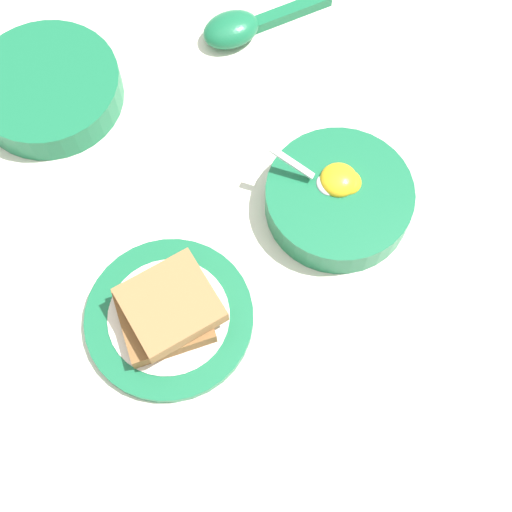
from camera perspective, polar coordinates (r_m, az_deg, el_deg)
ground_plane at (r=0.81m, az=-3.49°, el=5.94°), size 3.00×3.00×0.00m
egg_bowl at (r=0.78m, az=6.63°, el=4.63°), size 0.16×0.16×0.07m
toast_plate at (r=0.74m, az=-6.96°, el=-4.92°), size 0.17×0.17×0.01m
toast_sandwich at (r=0.72m, az=-7.12°, el=-4.34°), size 0.09×0.10×0.04m
soup_spoon at (r=0.91m, az=-1.13°, el=17.91°), size 0.05×0.17×0.03m
congee_bowl at (r=0.88m, az=-16.33°, el=12.78°), size 0.17×0.17×0.04m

